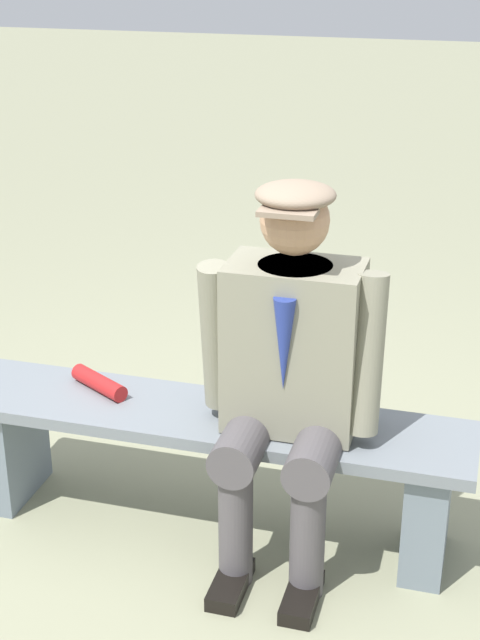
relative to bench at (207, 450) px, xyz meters
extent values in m
plane|color=gray|center=(0.00, 0.00, -0.30)|extent=(30.00, 30.00, 0.00)
cube|color=slate|center=(0.00, 0.00, 0.13)|extent=(1.79, 0.38, 0.04)
cube|color=slate|center=(-0.75, 0.00, -0.10)|extent=(0.14, 0.32, 0.41)
cube|color=slate|center=(0.75, 0.00, -0.10)|extent=(0.14, 0.32, 0.41)
cube|color=gray|center=(-0.29, 0.00, 0.43)|extent=(0.42, 0.26, 0.55)
cylinder|color=#1E2338|center=(-0.29, 0.00, 0.67)|extent=(0.23, 0.23, 0.06)
cone|color=navy|center=(-0.29, 0.13, 0.49)|extent=(0.07, 0.07, 0.30)
sphere|color=tan|center=(-0.29, 0.02, 0.85)|extent=(0.21, 0.21, 0.21)
ellipsoid|color=gray|center=(-0.29, 0.02, 0.92)|extent=(0.24, 0.24, 0.07)
cube|color=gray|center=(-0.29, 0.11, 0.90)|extent=(0.17, 0.09, 0.02)
cylinder|color=#504B4E|center=(-0.41, 0.13, 0.15)|extent=(0.15, 0.39, 0.15)
cylinder|color=#504B4E|center=(-0.41, 0.26, -0.08)|extent=(0.11, 0.11, 0.46)
cube|color=black|center=(-0.41, 0.32, -0.28)|extent=(0.10, 0.24, 0.05)
cylinder|color=gray|center=(-0.53, 0.04, 0.45)|extent=(0.10, 0.16, 0.52)
cylinder|color=#504B4E|center=(-0.18, 0.13, 0.15)|extent=(0.15, 0.39, 0.15)
cylinder|color=#504B4E|center=(-0.18, 0.26, -0.08)|extent=(0.11, 0.11, 0.46)
cube|color=black|center=(-0.18, 0.32, -0.28)|extent=(0.10, 0.24, 0.05)
cylinder|color=gray|center=(-0.05, 0.04, 0.45)|extent=(0.11, 0.18, 0.52)
cylinder|color=#B21E1E|center=(0.41, -0.05, 0.18)|extent=(0.25, 0.18, 0.06)
camera|label=1|loc=(-0.86, 2.64, 1.67)|focal=52.84mm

